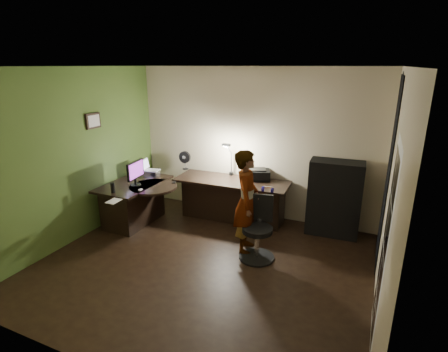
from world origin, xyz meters
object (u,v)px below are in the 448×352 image
at_px(monitor, 135,177).
at_px(person, 247,202).
at_px(cabinet, 334,198).
at_px(desk_left, 136,203).
at_px(office_chair, 257,229).
at_px(desk_right, 232,200).

xyz_separation_m(monitor, person, (2.03, -0.02, -0.12)).
bearing_deg(cabinet, person, -138.36).
distance_m(cabinet, person, 1.58).
bearing_deg(monitor, desk_left, 134.48).
bearing_deg(office_chair, desk_left, 162.81).
xyz_separation_m(desk_left, cabinet, (3.26, 1.00, 0.25)).
xyz_separation_m(desk_right, person, (0.63, -0.92, 0.41)).
relative_size(desk_right, monitor, 4.34).
relative_size(desk_left, cabinet, 1.04).
distance_m(desk_right, person, 1.19).
bearing_deg(desk_left, cabinet, 17.27).
bearing_deg(office_chair, person, 132.64).
bearing_deg(desk_left, person, -2.62).
distance_m(desk_left, cabinet, 3.42).
relative_size(desk_left, person, 0.83).
xyz_separation_m(desk_left, monitor, (0.11, -0.09, 0.53)).
bearing_deg(desk_right, desk_left, -154.10).
relative_size(desk_left, office_chair, 1.41).
distance_m(desk_left, office_chair, 2.39).
relative_size(desk_left, monitor, 2.80).
height_order(desk_right, office_chair, office_chair).
xyz_separation_m(cabinet, monitor, (-3.15, -1.09, 0.28)).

